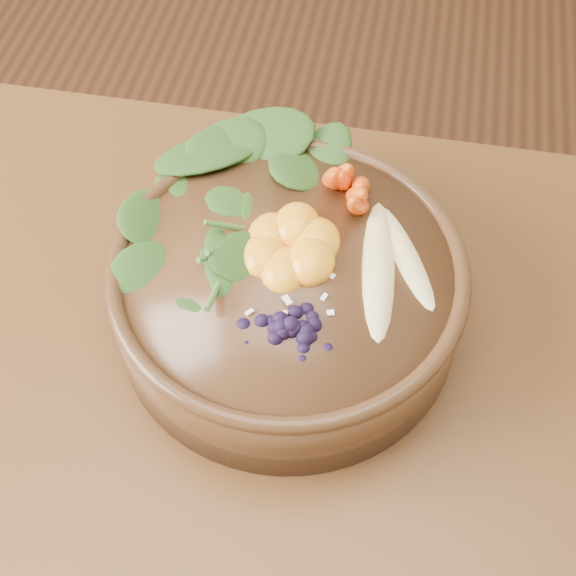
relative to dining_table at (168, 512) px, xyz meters
name	(u,v)px	position (x,y,z in m)	size (l,w,h in m)	color
dining_table	(168,512)	(0.00, 0.00, 0.00)	(1.60, 0.90, 0.75)	#331C0C
stoneware_bowl	(288,294)	(0.08, 0.17, 0.14)	(0.32, 0.32, 0.09)	#452C18
kale_heap	(234,191)	(0.02, 0.23, 0.20)	(0.21, 0.19, 0.05)	#294C1A
carrot_cluster	(352,160)	(0.12, 0.27, 0.22)	(0.07, 0.07, 0.09)	#D94813
banana_halves	(394,252)	(0.17, 0.19, 0.19)	(0.10, 0.18, 0.03)	#E0CC84
mandarin_cluster	(291,236)	(0.08, 0.19, 0.20)	(0.09, 0.10, 0.04)	orange
blueberry_pile	(292,315)	(0.10, 0.11, 0.20)	(0.15, 0.11, 0.04)	black
coconut_flakes	(290,283)	(0.09, 0.15, 0.18)	(0.10, 0.08, 0.01)	white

